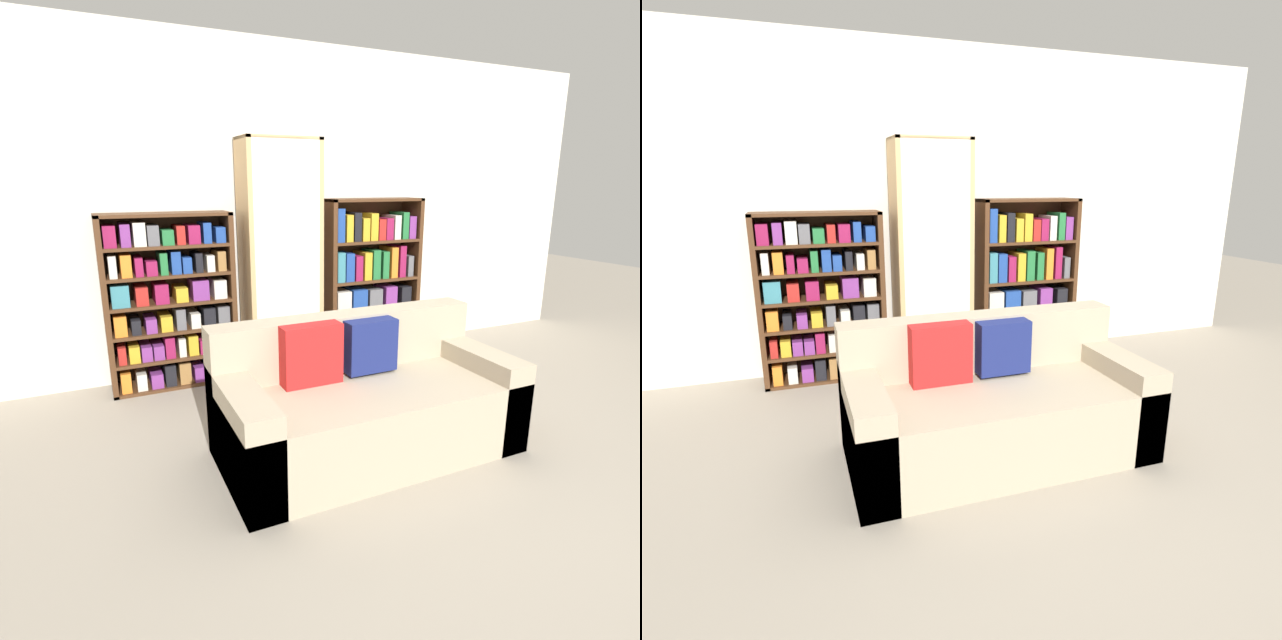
# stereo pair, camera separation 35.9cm
# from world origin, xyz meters

# --- Properties ---
(ground_plane) EXTENTS (16.00, 16.00, 0.00)m
(ground_plane) POSITION_xyz_m (0.00, 0.00, 0.00)
(ground_plane) COLOR gray
(wall_back) EXTENTS (6.44, 0.06, 2.70)m
(wall_back) POSITION_xyz_m (0.00, 2.27, 1.35)
(wall_back) COLOR silver
(wall_back) RESTS_ON ground
(couch) EXTENTS (1.76, 0.82, 0.80)m
(couch) POSITION_xyz_m (-0.20, 0.50, 0.30)
(couch) COLOR tan
(couch) RESTS_ON ground
(bookshelf_left) EXTENTS (0.98, 0.32, 1.37)m
(bookshelf_left) POSITION_xyz_m (-1.08, 2.06, 0.67)
(bookshelf_left) COLOR #4C2D19
(bookshelf_left) RESTS_ON ground
(display_cabinet) EXTENTS (0.64, 0.36, 1.93)m
(display_cabinet) POSITION_xyz_m (-0.16, 2.04, 0.96)
(display_cabinet) COLOR tan
(display_cabinet) RESTS_ON ground
(bookshelf_right) EXTENTS (0.92, 0.32, 1.45)m
(bookshelf_right) POSITION_xyz_m (0.72, 2.06, 0.70)
(bookshelf_right) COLOR #4C2D19
(bookshelf_right) RESTS_ON ground
(wine_bottle) EXTENTS (0.07, 0.07, 0.34)m
(wine_bottle) POSITION_xyz_m (0.27, 1.34, 0.14)
(wine_bottle) COLOR #143819
(wine_bottle) RESTS_ON ground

